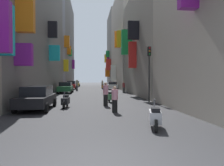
# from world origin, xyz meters

# --- Properties ---
(ground_plane) EXTENTS (140.00, 140.00, 0.00)m
(ground_plane) POSITION_xyz_m (0.00, 30.00, 0.00)
(ground_plane) COLOR #2D2D30
(building_left_mid_a) EXTENTS (7.22, 25.57, 17.07)m
(building_left_mid_a) POSITION_xyz_m (-7.99, 20.17, 8.53)
(building_left_mid_a) COLOR slate
(building_left_mid_a) RESTS_ON ground
(building_left_mid_b) EXTENTS (6.99, 4.11, 20.78)m
(building_left_mid_b) POSITION_xyz_m (-7.99, 35.03, 10.38)
(building_left_mid_b) COLOR gray
(building_left_mid_b) RESTS_ON ground
(building_left_mid_c) EXTENTS (6.82, 22.91, 21.34)m
(building_left_mid_c) POSITION_xyz_m (-8.00, 48.54, 10.67)
(building_left_mid_c) COLOR slate
(building_left_mid_c) RESTS_ON ground
(building_right_mid_a) EXTENTS (7.33, 14.75, 12.62)m
(building_right_mid_a) POSITION_xyz_m (7.98, 20.23, 6.31)
(building_right_mid_a) COLOR gray
(building_right_mid_a) RESTS_ON ground
(building_right_mid_c) EXTENTS (7.04, 18.19, 18.73)m
(building_right_mid_c) POSITION_xyz_m (7.99, 37.90, 9.36)
(building_right_mid_c) COLOR #B2A899
(building_right_mid_c) RESTS_ON ground
(building_right_far) EXTENTS (7.26, 13.00, 19.73)m
(building_right_far) POSITION_xyz_m (7.99, 53.50, 9.85)
(building_right_far) COLOR slate
(building_right_far) RESTS_ON ground
(parked_car_black) EXTENTS (1.93, 4.34, 1.49)m
(parked_car_black) POSITION_xyz_m (-3.67, 9.43, 0.78)
(parked_car_black) COLOR black
(parked_car_black) RESTS_ON ground
(parked_car_white) EXTENTS (1.85, 4.02, 1.36)m
(parked_car_white) POSITION_xyz_m (3.73, 33.59, 0.73)
(parked_car_white) COLOR white
(parked_car_white) RESTS_ON ground
(parked_car_yellow) EXTENTS (2.02, 4.44, 1.44)m
(parked_car_yellow) POSITION_xyz_m (-3.71, 46.79, 0.76)
(parked_car_yellow) COLOR gold
(parked_car_yellow) RESTS_ON ground
(parked_car_red) EXTENTS (1.84, 3.92, 1.52)m
(parked_car_red) POSITION_xyz_m (-3.72, 35.28, 0.79)
(parked_car_red) COLOR #B21E1E
(parked_car_red) RESTS_ON ground
(parked_car_green) EXTENTS (1.94, 3.90, 1.50)m
(parked_car_green) POSITION_xyz_m (-3.58, 24.59, 0.78)
(parked_car_green) COLOR #236638
(parked_car_green) RESTS_ON ground
(scooter_silver) EXTENTS (0.69, 1.80, 1.13)m
(scooter_silver) POSITION_xyz_m (2.27, 3.67, 0.46)
(scooter_silver) COLOR #ADADB2
(scooter_silver) RESTS_ON ground
(scooter_orange) EXTENTS (0.53, 1.93, 1.13)m
(scooter_orange) POSITION_xyz_m (2.16, 35.09, 0.46)
(scooter_orange) COLOR orange
(scooter_orange) RESTS_ON ground
(scooter_white) EXTENTS (0.60, 1.87, 1.13)m
(scooter_white) POSITION_xyz_m (1.87, 25.91, 0.46)
(scooter_white) COLOR silver
(scooter_white) RESTS_ON ground
(scooter_green) EXTENTS (0.61, 1.79, 1.13)m
(scooter_green) POSITION_xyz_m (1.46, 12.86, 0.46)
(scooter_green) COLOR #287F3D
(scooter_green) RESTS_ON ground
(scooter_black) EXTENTS (0.50, 1.86, 1.13)m
(scooter_black) POSITION_xyz_m (-1.95, 10.11, 0.46)
(scooter_black) COLOR black
(scooter_black) RESTS_ON ground
(pedestrian_crossing) EXTENTS (0.40, 0.40, 1.57)m
(pedestrian_crossing) POSITION_xyz_m (4.38, 24.28, 0.77)
(pedestrian_crossing) COLOR #3A3A3A
(pedestrian_crossing) RESTS_ON ground
(pedestrian_near_left) EXTENTS (0.40, 0.40, 1.71)m
(pedestrian_near_left) POSITION_xyz_m (0.83, 10.68, 0.85)
(pedestrian_near_left) COLOR black
(pedestrian_near_left) RESTS_ON ground
(pedestrian_near_right) EXTENTS (0.49, 0.49, 1.64)m
(pedestrian_near_right) POSITION_xyz_m (2.16, 36.55, 0.82)
(pedestrian_near_right) COLOR #303030
(pedestrian_near_right) RESTS_ON ground
(pedestrian_mid_street) EXTENTS (0.48, 0.48, 1.54)m
(pedestrian_mid_street) POSITION_xyz_m (1.14, 7.72, 0.76)
(pedestrian_mid_street) COLOR black
(pedestrian_mid_street) RESTS_ON ground
(pedestrian_far_away) EXTENTS (0.49, 0.49, 1.80)m
(pedestrian_far_away) POSITION_xyz_m (-2.39, 30.16, 0.90)
(pedestrian_far_away) COLOR #3F3F3F
(pedestrian_far_away) RESTS_ON ground
(traffic_light_near_corner) EXTENTS (0.26, 0.34, 4.63)m
(traffic_light_near_corner) POSITION_xyz_m (4.62, 12.62, 3.13)
(traffic_light_near_corner) COLOR #2D2D2D
(traffic_light_near_corner) RESTS_ON ground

